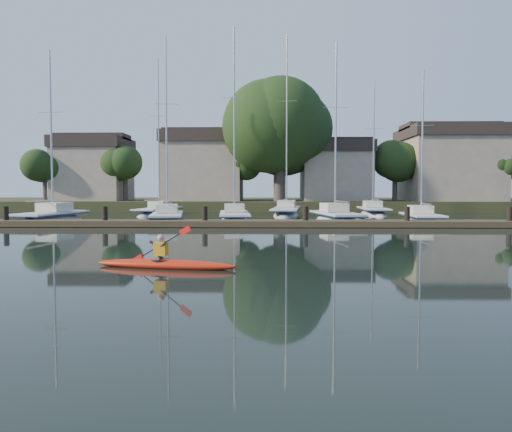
{
  "coord_description": "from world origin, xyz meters",
  "views": [
    {
      "loc": [
        0.67,
        -15.6,
        2.26
      ],
      "look_at": [
        0.27,
        3.68,
        1.2
      ],
      "focal_mm": 35.0,
      "sensor_mm": 36.0,
      "label": 1
    }
  ],
  "objects_px": {
    "kayak": "(165,262)",
    "sailboat_1": "(167,225)",
    "sailboat_6": "(286,217)",
    "dock": "(255,223)",
    "sailboat_5": "(158,217)",
    "sailboat_3": "(336,225)",
    "sailboat_4": "(421,225)",
    "sailboat_7": "(373,217)",
    "sailboat_0": "(51,225)",
    "sailboat_2": "(234,224)"
  },
  "relations": [
    {
      "from": "sailboat_1",
      "to": "dock",
      "type": "bearing_deg",
      "value": -41.5
    },
    {
      "from": "kayak",
      "to": "sailboat_3",
      "type": "distance_m",
      "value": 21.56
    },
    {
      "from": "sailboat_3",
      "to": "sailboat_6",
      "type": "height_order",
      "value": "sailboat_6"
    },
    {
      "from": "sailboat_2",
      "to": "sailboat_5",
      "type": "distance_m",
      "value": 10.84
    },
    {
      "from": "sailboat_0",
      "to": "sailboat_3",
      "type": "distance_m",
      "value": 19.41
    },
    {
      "from": "dock",
      "to": "sailboat_0",
      "type": "xyz_separation_m",
      "value": [
        -13.95,
        3.91,
        -0.42
      ]
    },
    {
      "from": "sailboat_0",
      "to": "sailboat_2",
      "type": "relative_size",
      "value": 0.88
    },
    {
      "from": "sailboat_6",
      "to": "sailboat_4",
      "type": "bearing_deg",
      "value": -41.06
    },
    {
      "from": "sailboat_5",
      "to": "sailboat_6",
      "type": "relative_size",
      "value": 0.88
    },
    {
      "from": "sailboat_3",
      "to": "sailboat_6",
      "type": "relative_size",
      "value": 0.81
    },
    {
      "from": "sailboat_2",
      "to": "sailboat_6",
      "type": "bearing_deg",
      "value": 59.27
    },
    {
      "from": "sailboat_0",
      "to": "sailboat_1",
      "type": "xyz_separation_m",
      "value": [
        7.92,
        -0.03,
        0.03
      ]
    },
    {
      "from": "kayak",
      "to": "dock",
      "type": "height_order",
      "value": "kayak"
    },
    {
      "from": "sailboat_7",
      "to": "sailboat_5",
      "type": "bearing_deg",
      "value": -175.2
    },
    {
      "from": "sailboat_5",
      "to": "sailboat_7",
      "type": "bearing_deg",
      "value": 10.56
    },
    {
      "from": "sailboat_1",
      "to": "sailboat_5",
      "type": "xyz_separation_m",
      "value": [
        -2.62,
        9.32,
        0.0
      ]
    },
    {
      "from": "sailboat_6",
      "to": "sailboat_1",
      "type": "bearing_deg",
      "value": -126.87
    },
    {
      "from": "sailboat_4",
      "to": "sailboat_6",
      "type": "height_order",
      "value": "sailboat_6"
    },
    {
      "from": "sailboat_4",
      "to": "sailboat_7",
      "type": "height_order",
      "value": "sailboat_7"
    },
    {
      "from": "sailboat_3",
      "to": "sailboat_4",
      "type": "relative_size",
      "value": 1.2
    },
    {
      "from": "sailboat_3",
      "to": "sailboat_2",
      "type": "bearing_deg",
      "value": 168.55
    },
    {
      "from": "sailboat_3",
      "to": "sailboat_7",
      "type": "bearing_deg",
      "value": 55.9
    },
    {
      "from": "sailboat_3",
      "to": "sailboat_5",
      "type": "distance_m",
      "value": 16.52
    },
    {
      "from": "sailboat_4",
      "to": "sailboat_5",
      "type": "height_order",
      "value": "sailboat_5"
    },
    {
      "from": "kayak",
      "to": "sailboat_0",
      "type": "height_order",
      "value": "sailboat_0"
    },
    {
      "from": "sailboat_5",
      "to": "sailboat_7",
      "type": "distance_m",
      "value": 18.62
    },
    {
      "from": "kayak",
      "to": "sailboat_7",
      "type": "height_order",
      "value": "sailboat_7"
    },
    {
      "from": "sailboat_4",
      "to": "sailboat_5",
      "type": "xyz_separation_m",
      "value": [
        -19.68,
        9.43,
        0.0
      ]
    },
    {
      "from": "kayak",
      "to": "sailboat_6",
      "type": "relative_size",
      "value": 0.25
    },
    {
      "from": "sailboat_6",
      "to": "dock",
      "type": "bearing_deg",
      "value": -94.54
    },
    {
      "from": "sailboat_7",
      "to": "sailboat_2",
      "type": "bearing_deg",
      "value": -139.69
    },
    {
      "from": "sailboat_4",
      "to": "kayak",
      "type": "bearing_deg",
      "value": -121.02
    },
    {
      "from": "sailboat_0",
      "to": "sailboat_7",
      "type": "bearing_deg",
      "value": 29.5
    },
    {
      "from": "sailboat_0",
      "to": "sailboat_4",
      "type": "relative_size",
      "value": 1.15
    },
    {
      "from": "sailboat_5",
      "to": "sailboat_1",
      "type": "bearing_deg",
      "value": -65.64
    },
    {
      "from": "sailboat_3",
      "to": "sailboat_4",
      "type": "bearing_deg",
      "value": -16.46
    },
    {
      "from": "sailboat_4",
      "to": "sailboat_3",
      "type": "bearing_deg",
      "value": 174.98
    },
    {
      "from": "dock",
      "to": "sailboat_7",
      "type": "xyz_separation_m",
      "value": [
        9.95,
        13.81,
        -0.4
      ]
    },
    {
      "from": "sailboat_5",
      "to": "sailboat_3",
      "type": "bearing_deg",
      "value": -22.73
    },
    {
      "from": "sailboat_5",
      "to": "sailboat_4",
      "type": "bearing_deg",
      "value": -16.94
    },
    {
      "from": "dock",
      "to": "sailboat_6",
      "type": "relative_size",
      "value": 2.05
    },
    {
      "from": "kayak",
      "to": "sailboat_1",
      "type": "xyz_separation_m",
      "value": [
        -3.82,
        19.43,
        -0.35
      ]
    },
    {
      "from": "sailboat_3",
      "to": "sailboat_6",
      "type": "xyz_separation_m",
      "value": [
        -3.07,
        8.4,
        0.01
      ]
    },
    {
      "from": "dock",
      "to": "sailboat_0",
      "type": "height_order",
      "value": "sailboat_0"
    },
    {
      "from": "dock",
      "to": "sailboat_5",
      "type": "distance_m",
      "value": 15.79
    },
    {
      "from": "sailboat_5",
      "to": "kayak",
      "type": "bearing_deg",
      "value": -68.72
    },
    {
      "from": "sailboat_0",
      "to": "sailboat_5",
      "type": "relative_size",
      "value": 0.89
    },
    {
      "from": "dock",
      "to": "sailboat_7",
      "type": "relative_size",
      "value": 2.63
    },
    {
      "from": "sailboat_1",
      "to": "sailboat_5",
      "type": "relative_size",
      "value": 0.94
    },
    {
      "from": "sailboat_0",
      "to": "sailboat_7",
      "type": "relative_size",
      "value": 1.01
    }
  ]
}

